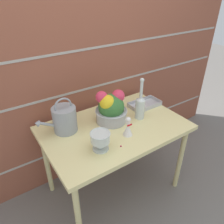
% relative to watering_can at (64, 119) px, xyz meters
% --- Properties ---
extents(ground_plane, '(12.00, 12.00, 0.00)m').
position_rel_watering_can_xyz_m(ground_plane, '(0.36, -0.17, -0.85)').
color(ground_plane, slate).
extents(brick_wall, '(3.60, 0.08, 2.20)m').
position_rel_watering_can_xyz_m(brick_wall, '(0.36, 0.29, 0.25)').
color(brick_wall, brown).
rests_on(brick_wall, ground_plane).
extents(patio_table, '(1.17, 0.76, 0.74)m').
position_rel_watering_can_xyz_m(patio_table, '(0.36, -0.17, -0.18)').
color(patio_table, beige).
rests_on(patio_table, ground_plane).
extents(watering_can, '(0.33, 0.19, 0.29)m').
position_rel_watering_can_xyz_m(watering_can, '(0.00, 0.00, 0.00)').
color(watering_can, '#93999E').
rests_on(watering_can, patio_table).
extents(crystal_pedestal_bowl, '(0.14, 0.14, 0.14)m').
position_rel_watering_can_xyz_m(crystal_pedestal_bowl, '(0.12, -0.35, -0.02)').
color(crystal_pedestal_bowl, silver).
rests_on(crystal_pedestal_bowl, patio_table).
extents(flower_planter, '(0.27, 0.27, 0.28)m').
position_rel_watering_can_xyz_m(flower_planter, '(0.38, -0.09, 0.02)').
color(flower_planter, '#ADADB2').
rests_on(flower_planter, patio_table).
extents(glass_decanter, '(0.08, 0.08, 0.37)m').
position_rel_watering_can_xyz_m(glass_decanter, '(0.61, -0.18, 0.01)').
color(glass_decanter, silver).
rests_on(glass_decanter, patio_table).
extents(figurine_vase, '(0.08, 0.08, 0.16)m').
position_rel_watering_can_xyz_m(figurine_vase, '(0.38, -0.32, -0.04)').
color(figurine_vase, white).
rests_on(figurine_vase, patio_table).
extents(wire_tray, '(0.31, 0.17, 0.04)m').
position_rel_watering_can_xyz_m(wire_tray, '(0.79, -0.05, -0.10)').
color(wire_tray, '#B7B7BC').
rests_on(wire_tray, patio_table).
extents(fallen_petal, '(0.01, 0.01, 0.01)m').
position_rel_watering_can_xyz_m(fallen_petal, '(0.25, -0.41, -0.10)').
color(fallen_petal, '#E03856').
rests_on(fallen_petal, patio_table).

